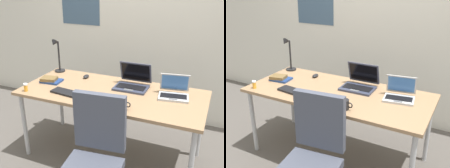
# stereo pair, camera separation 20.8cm
# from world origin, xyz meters

# --- Properties ---
(ground_plane) EXTENTS (12.00, 12.00, 0.00)m
(ground_plane) POSITION_xyz_m (0.00, 0.00, 0.00)
(ground_plane) COLOR #56514C
(wall_back) EXTENTS (6.00, 0.13, 2.60)m
(wall_back) POSITION_xyz_m (-0.00, 1.10, 1.30)
(wall_back) COLOR silver
(wall_back) RESTS_ON ground_plane
(desk) EXTENTS (1.80, 0.80, 0.74)m
(desk) POSITION_xyz_m (0.00, 0.00, 0.68)
(desk) COLOR #9E7A56
(desk) RESTS_ON ground_plane
(desk_lamp) EXTENTS (0.12, 0.18, 0.40)m
(desk_lamp) POSITION_xyz_m (-0.80, 0.28, 0.94)
(desk_lamp) COLOR black
(desk_lamp) RESTS_ON desk
(laptop_center) EXTENTS (0.31, 0.28, 0.20)m
(laptop_center) POSITION_xyz_m (0.58, 0.12, 0.78)
(laptop_center) COLOR #B7BABC
(laptop_center) RESTS_ON desk
(laptop_front_right) EXTENTS (0.33, 0.30, 0.24)m
(laptop_front_right) POSITION_xyz_m (0.15, 0.18, 0.79)
(laptop_front_right) COLOR #33384C
(laptop_front_right) RESTS_ON desk
(external_keyboard) EXTENTS (0.34, 0.16, 0.02)m
(external_keyboard) POSITION_xyz_m (-0.38, -0.22, 0.75)
(external_keyboard) COLOR black
(external_keyboard) RESTS_ON desk
(computer_mouse) EXTENTS (0.06, 0.10, 0.03)m
(computer_mouse) POSITION_xyz_m (-0.41, 0.24, 0.76)
(computer_mouse) COLOR black
(computer_mouse) RESTS_ON desk
(cell_phone) EXTENTS (0.11, 0.15, 0.01)m
(cell_phone) POSITION_xyz_m (0.11, -0.17, 0.74)
(cell_phone) COLOR black
(cell_phone) RESTS_ON desk
(pill_bottle) EXTENTS (0.04, 0.04, 0.08)m
(pill_bottle) POSITION_xyz_m (-0.78, -0.32, 0.78)
(pill_bottle) COLOR gold
(pill_bottle) RESTS_ON desk
(book_stack) EXTENTS (0.22, 0.18, 0.05)m
(book_stack) POSITION_xyz_m (-0.70, -0.02, 0.76)
(book_stack) COLOR navy
(book_stack) RESTS_ON desk
(coffee_mug) EXTENTS (0.11, 0.08, 0.09)m
(coffee_mug) POSITION_xyz_m (0.23, -0.30, 0.78)
(coffee_mug) COLOR black
(coffee_mug) RESTS_ON desk
(office_chair) EXTENTS (0.52, 0.56, 0.97)m
(office_chair) POSITION_xyz_m (0.15, -0.73, 0.40)
(office_chair) COLOR black
(office_chair) RESTS_ON ground_plane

